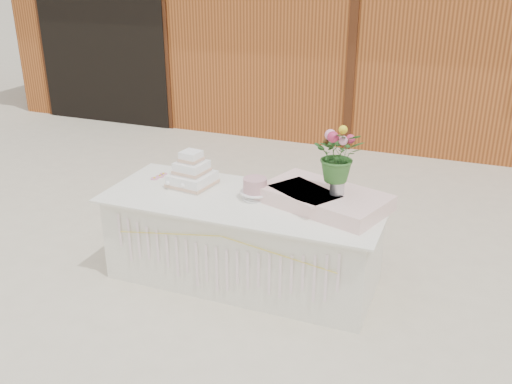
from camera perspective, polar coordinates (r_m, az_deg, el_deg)
ground at (r=5.17m, az=-1.23°, el=-8.59°), size 80.00×80.00×0.00m
barn at (r=10.27m, az=12.16°, el=16.53°), size 12.60×4.60×3.30m
cake_table at (r=4.98m, az=-1.29°, el=-4.80°), size 2.40×1.00×0.77m
wedding_cake at (r=5.09m, az=-6.43°, el=1.79°), size 0.40×0.40×0.32m
pink_cake_stand at (r=4.79m, az=-0.10°, el=0.46°), size 0.26×0.26×0.18m
satin_runner at (r=4.70m, az=6.81°, el=-0.63°), size 1.15×0.88×0.13m
flower_vase at (r=4.61m, az=8.14°, el=0.75°), size 0.12×0.12×0.16m
bouquet at (r=4.51m, az=8.35°, el=4.25°), size 0.45×0.41×0.43m
loose_flowers at (r=5.34m, az=-10.62°, el=1.37°), size 0.24×0.38×0.02m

